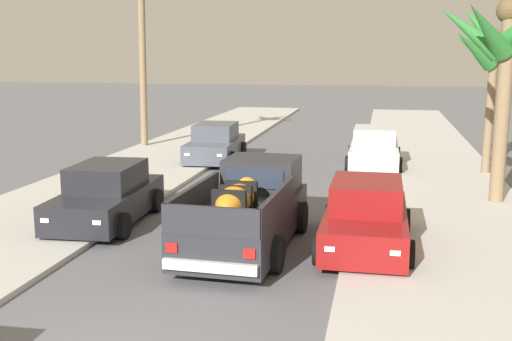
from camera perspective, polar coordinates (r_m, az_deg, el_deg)
The scene contains 11 objects.
sidewalk_left at distance 20.69m, azimuth -13.85°, elevation -1.51°, with size 4.78×60.00×0.12m, color beige.
sidewalk_right at distance 18.81m, azimuth 16.30°, elevation -2.83°, with size 4.78×60.00×0.12m, color beige.
curb_left at distance 20.29m, azimuth -11.31°, elevation -1.67°, with size 0.16×60.00×0.10m, color silver.
curb_right at distance 18.75m, azimuth 13.28°, elevation -2.76°, with size 0.16×60.00×0.10m, color silver.
pickup_truck at distance 14.09m, azimuth -0.77°, elevation -3.70°, with size 2.37×5.28×1.80m.
car_left_near at distance 24.25m, azimuth 10.72°, elevation 1.94°, with size 2.05×4.27×1.54m.
car_right_near at distance 14.15m, azimuth 9.99°, elevation -4.22°, with size 2.03×4.26×1.54m.
car_right_mid at distance 16.46m, azimuth -13.44°, elevation -2.26°, with size 2.19×4.33×1.54m.
car_left_far at distance 25.21m, azimuth -3.73°, elevation 2.43°, with size 2.20×4.33×1.54m.
palm_tree_left_fore at distance 18.71m, azimuth 21.65°, elevation 10.92°, with size 3.51×3.83×5.81m.
palm_tree_left_mid at distance 23.29m, azimuth 20.73°, elevation 9.91°, with size 3.23×3.78×5.23m.
Camera 1 is at (3.55, -6.25, 4.30)m, focal length 43.86 mm.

